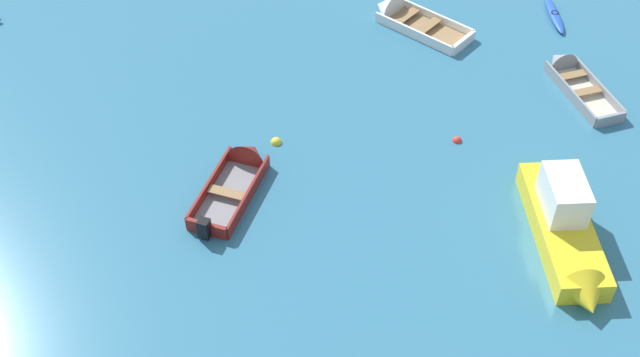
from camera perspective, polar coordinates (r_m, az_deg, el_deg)
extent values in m
ellipsoid|color=blue|center=(37.59, 16.27, 11.06)|extent=(0.52, 2.90, 0.26)
torus|color=black|center=(37.53, 16.31, 11.21)|extent=(0.36, 0.36, 0.06)
cube|color=gray|center=(27.79, -6.42, -1.14)|extent=(2.46, 3.79, 0.13)
cube|color=maroon|center=(27.90, -7.82, -0.52)|extent=(1.32, 3.51, 0.52)
cube|color=maroon|center=(27.42, -5.06, -1.21)|extent=(1.32, 3.51, 0.52)
cube|color=maroon|center=(26.54, -8.02, -3.54)|extent=(1.39, 0.62, 0.52)
cone|color=maroon|center=(28.87, -4.96, 1.74)|extent=(1.60, 1.26, 1.39)
cube|color=#937047|center=(27.46, -6.63, -0.98)|extent=(1.35, 0.80, 0.03)
cube|color=black|center=(26.31, -8.20, -3.51)|extent=(0.47, 0.45, 0.73)
cube|color=#99754C|center=(35.67, 7.37, 10.48)|extent=(3.88, 3.69, 0.11)
cube|color=white|center=(35.00, 6.61, 10.16)|extent=(3.06, 2.74, 0.45)
cube|color=white|center=(36.15, 8.15, 11.22)|extent=(3.06, 2.74, 0.45)
cube|color=white|center=(34.73, 10.11, 9.43)|extent=(1.18, 1.30, 0.45)
cone|color=white|center=(36.53, 4.69, 11.97)|extent=(1.72, 1.77, 1.56)
cube|color=#937047|center=(35.43, 7.69, 10.69)|extent=(1.28, 1.36, 0.03)
cube|color=#937047|center=(35.96, 6.14, 11.40)|extent=(1.28, 1.36, 0.03)
cube|color=yellow|center=(27.23, 16.77, -3.43)|extent=(1.89, 5.49, 0.81)
cone|color=yellow|center=(25.54, 18.43, -8.06)|extent=(1.45, 1.14, 1.41)
cube|color=white|center=(26.86, 16.91, -1.11)|extent=(1.29, 2.00, 1.23)
cube|color=black|center=(26.13, 17.52, -2.09)|extent=(1.15, 0.21, 0.54)
cube|color=beige|center=(33.40, 18.12, 5.74)|extent=(2.19, 3.81, 0.12)
cube|color=gray|center=(32.97, 17.25, 5.80)|extent=(1.17, 3.63, 0.47)
cube|color=gray|center=(33.63, 19.10, 6.15)|extent=(1.17, 3.63, 0.47)
cube|color=gray|center=(32.17, 19.87, 3.94)|extent=(1.23, 0.49, 0.47)
cone|color=gray|center=(34.53, 16.55, 7.99)|extent=(1.42, 1.18, 1.22)
cube|color=#937047|center=(33.12, 18.39, 5.90)|extent=(1.20, 0.71, 0.03)
cube|color=#937047|center=(33.81, 17.45, 7.03)|extent=(1.20, 0.71, 0.03)
sphere|color=yellow|center=(29.69, -3.13, 2.56)|extent=(0.41, 0.41, 0.41)
sphere|color=red|center=(30.14, 9.68, 2.65)|extent=(0.35, 0.35, 0.35)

